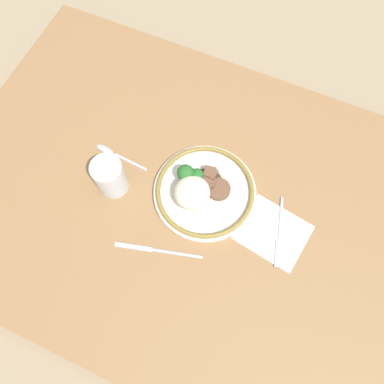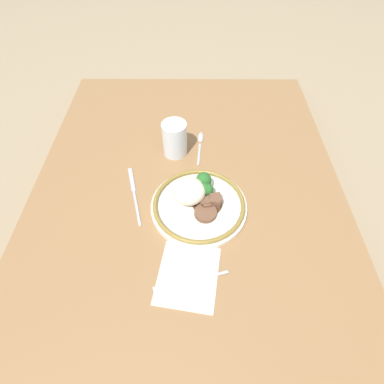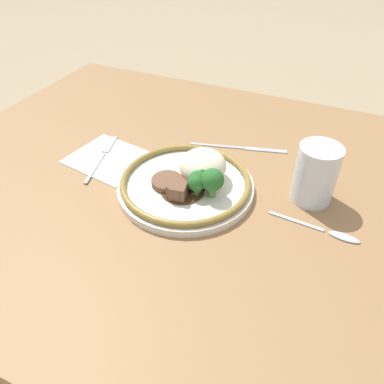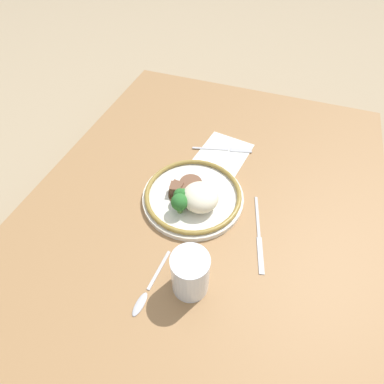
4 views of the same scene
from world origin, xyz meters
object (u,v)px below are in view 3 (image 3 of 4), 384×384
fork (104,154)px  knife (242,148)px  juice_glass (315,176)px  spoon (332,233)px  plate (190,180)px

fork → knife: size_ratio=0.83×
knife → juice_glass: bearing=-48.2°
spoon → plate: bearing=-177.9°
knife → spoon: spoon is taller
fork → juice_glass: bearing=-100.1°
juice_glass → fork: bearing=-175.2°
juice_glass → spoon: size_ratio=0.70×
knife → spoon: size_ratio=1.34×
plate → spoon: (0.27, -0.01, -0.02)m
plate → fork: bearing=171.4°
knife → spoon: (0.22, -0.19, 0.00)m
fork → spoon: size_ratio=1.11×
plate → knife: plate is taller
juice_glass → spoon: bearing=-57.2°
fork → spoon: bearing=-110.1°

